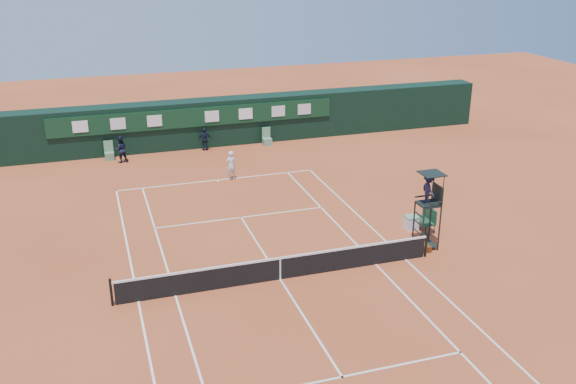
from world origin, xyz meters
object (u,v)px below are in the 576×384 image
object	(u,v)px
tennis_net	(280,268)
player	(231,165)
cooler	(411,223)
player_bench	(427,217)
umpire_chair	(429,195)

from	to	relation	value
tennis_net	player	xyz separation A→B (m)	(0.77, 11.78, 0.32)
tennis_net	cooler	size ratio (longest dim) A/B	20.00
player_bench	player	size ratio (longest dim) A/B	0.73
umpire_chair	cooler	distance (m)	2.88
tennis_net	player_bench	distance (m)	8.18
player_bench	player	xyz separation A→B (m)	(-7.03, 9.32, 0.23)
umpire_chair	player	size ratio (longest dim) A/B	2.07
player_bench	cooler	xyz separation A→B (m)	(-0.64, 0.25, -0.27)
cooler	player	bearing A→B (deg)	125.12
tennis_net	umpire_chair	world-z (taller)	umpire_chair
player_bench	player	world-z (taller)	player
umpire_chair	cooler	world-z (taller)	umpire_chair
player_bench	cooler	size ratio (longest dim) A/B	1.86
tennis_net	umpire_chair	size ratio (longest dim) A/B	3.77
tennis_net	umpire_chair	xyz separation A→B (m)	(6.81, 0.79, 1.95)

